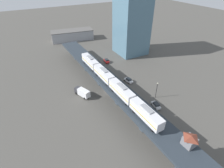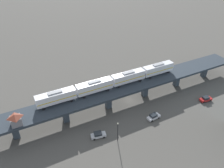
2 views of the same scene
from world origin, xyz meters
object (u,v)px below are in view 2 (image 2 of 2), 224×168
at_px(signal_hut, 16,119).
at_px(street_car_red, 206,99).
at_px(street_car_silver, 98,135).
at_px(street_car_white, 154,117).
at_px(delivery_truck, 123,81).
at_px(street_lamp, 118,130).
at_px(subway_train, 112,81).

xyz_separation_m(signal_hut, street_car_red, (8.47, 61.61, -7.49)).
height_order(signal_hut, street_car_silver, signal_hut).
xyz_separation_m(street_car_red, street_car_white, (-0.19, -22.20, 0.00)).
relative_size(signal_hut, delivery_truck, 0.45).
distance_m(street_car_white, delivery_truck, 21.80).
bearing_deg(street_lamp, street_car_silver, -128.57).
relative_size(subway_train, street_car_red, 10.96).
relative_size(street_car_white, delivery_truck, 0.61).
height_order(signal_hut, delivery_truck, signal_hut).
height_order(subway_train, signal_hut, subway_train).
bearing_deg(subway_train, street_car_white, 33.40).
distance_m(signal_hut, street_car_silver, 23.03).
bearing_deg(street_car_silver, street_car_red, 89.27).
xyz_separation_m(signal_hut, street_car_silver, (7.95, 20.28, -7.49)).
bearing_deg(signal_hut, street_car_silver, 68.59).
distance_m(subway_train, delivery_truck, 14.40).
height_order(subway_train, street_car_silver, subway_train).
bearing_deg(street_car_silver, signal_hut, -111.41).
distance_m(subway_train, street_lamp, 18.14).
relative_size(street_car_silver, street_lamp, 0.67).
relative_size(street_car_red, street_car_white, 0.99).
bearing_deg(street_car_silver, street_lamp, 51.43).
distance_m(street_car_white, street_lamp, 15.30).
relative_size(subway_train, street_car_white, 10.85).
relative_size(signal_hut, street_car_red, 0.75).
bearing_deg(signal_hut, delivery_truck, 108.85).
distance_m(signal_hut, street_car_red, 62.64).
relative_size(signal_hut, street_car_silver, 0.73).
distance_m(subway_train, signal_hut, 31.15).
relative_size(street_car_red, street_car_silver, 0.98).
height_order(subway_train, street_car_white, subway_train).
distance_m(street_car_red, street_lamp, 37.08).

